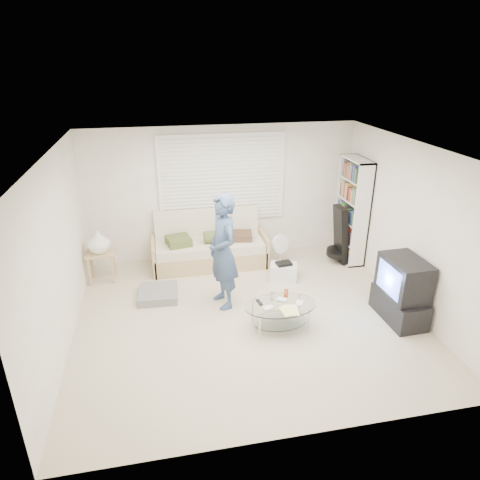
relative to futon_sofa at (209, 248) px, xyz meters
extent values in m
plane|color=#BDAE93|center=(0.32, -1.87, -0.33)|extent=(5.00, 5.00, 0.00)
cube|color=silver|center=(0.32, 0.38, 0.92)|extent=(5.00, 0.02, 2.50)
cube|color=silver|center=(0.32, -4.12, 0.92)|extent=(5.00, 0.02, 2.50)
cube|color=silver|center=(-2.18, -1.87, 0.92)|extent=(0.02, 4.50, 2.50)
cube|color=silver|center=(2.82, -1.87, 0.92)|extent=(0.02, 4.50, 2.50)
cube|color=white|center=(0.32, -1.87, 2.17)|extent=(5.00, 4.50, 0.02)
cube|color=white|center=(0.32, 0.35, 1.22)|extent=(2.32, 0.06, 1.62)
cube|color=black|center=(0.32, 0.33, 1.22)|extent=(2.20, 0.01, 1.50)
cube|color=silver|center=(0.32, 0.31, 1.22)|extent=(2.16, 0.04, 1.50)
cube|color=silver|center=(0.32, 0.33, 1.22)|extent=(2.32, 0.08, 1.62)
cube|color=tan|center=(0.00, -0.04, -0.17)|extent=(2.03, 0.81, 0.32)
cube|color=beige|center=(0.00, -0.06, 0.07)|extent=(1.95, 0.75, 0.16)
cube|color=beige|center=(0.00, 0.28, 0.37)|extent=(1.95, 0.23, 0.62)
cube|color=tan|center=(-1.01, -0.04, -0.05)|extent=(0.06, 0.81, 0.57)
cube|color=tan|center=(1.01, -0.04, -0.05)|extent=(0.06, 0.81, 0.57)
cube|color=#3B4B22|center=(-0.56, -0.09, 0.22)|extent=(0.48, 0.48, 0.14)
cylinder|color=#3B4B22|center=(0.15, -0.12, 0.26)|extent=(0.51, 0.22, 0.22)
cube|color=#4B3625|center=(0.61, -0.06, 0.21)|extent=(0.42, 0.42, 0.12)
cube|color=slate|center=(-0.98, -1.04, -0.27)|extent=(0.65, 0.65, 0.14)
cube|color=tan|center=(-1.90, -0.27, 0.19)|extent=(0.47, 0.38, 0.04)
cube|color=tan|center=(-2.09, -0.41, -0.08)|extent=(0.04, 0.04, 0.51)
cube|color=tan|center=(-1.71, -0.41, -0.08)|extent=(0.04, 0.04, 0.51)
cube|color=tan|center=(-2.09, -0.13, -0.08)|extent=(0.04, 0.04, 0.51)
cube|color=tan|center=(-1.71, -0.13, -0.08)|extent=(0.04, 0.04, 0.51)
imported|color=white|center=(-1.90, -0.27, 0.40)|extent=(0.38, 0.38, 0.40)
cube|color=white|center=(2.65, -0.27, 0.64)|extent=(0.31, 0.82, 1.95)
cube|color=black|center=(2.41, -0.41, 0.23)|extent=(0.25, 0.39, 1.09)
cylinder|color=black|center=(2.36, -0.41, -0.13)|extent=(0.39, 0.40, 0.15)
cylinder|color=white|center=(1.29, -0.26, -0.32)|extent=(0.24, 0.24, 0.03)
cylinder|color=white|center=(1.29, -0.26, -0.17)|extent=(0.03, 0.03, 0.31)
cylinder|color=white|center=(1.29, -0.26, 0.09)|extent=(0.37, 0.25, 0.36)
cylinder|color=white|center=(1.29, -0.26, 0.09)|extent=(0.11, 0.09, 0.09)
cube|color=white|center=(1.19, -0.84, -0.20)|extent=(0.54, 0.45, 0.28)
cube|color=black|center=(1.19, -0.84, -0.04)|extent=(0.28, 0.21, 0.05)
cube|color=black|center=(2.52, -2.35, -0.14)|extent=(0.50, 0.90, 0.40)
cube|color=black|center=(2.52, -2.35, 0.35)|extent=(0.51, 0.75, 0.57)
cube|color=#6886FE|center=(2.28, -2.35, 0.35)|extent=(0.04, 0.57, 0.44)
ellipsoid|color=silver|center=(0.72, -2.24, 0.04)|extent=(1.05, 0.68, 0.02)
ellipsoid|color=silver|center=(0.72, -2.24, -0.22)|extent=(0.80, 0.52, 0.01)
cylinder|color=silver|center=(0.37, -2.46, -0.16)|extent=(0.03, 0.03, 0.36)
cylinder|color=silver|center=(1.08, -2.44, -0.16)|extent=(0.03, 0.03, 0.36)
cylinder|color=silver|center=(0.36, -2.04, -0.16)|extent=(0.03, 0.03, 0.36)
cylinder|color=silver|center=(1.07, -2.03, -0.16)|extent=(0.03, 0.03, 0.36)
cube|color=white|center=(0.51, -2.32, 0.07)|extent=(0.16, 0.13, 0.04)
cube|color=white|center=(0.76, -2.15, 0.07)|extent=(0.17, 0.15, 0.04)
cube|color=white|center=(0.98, -2.28, 0.07)|extent=(0.15, 0.17, 0.04)
cylinder|color=silver|center=(0.64, -2.07, 0.10)|extent=(0.06, 0.06, 0.11)
cylinder|color=#CD5830|center=(0.85, -2.05, 0.11)|extent=(0.06, 0.06, 0.12)
cube|color=black|center=(0.44, -2.13, 0.06)|extent=(0.07, 0.16, 0.02)
cube|color=white|center=(0.82, -2.41, 0.05)|extent=(0.25, 0.31, 0.01)
cube|color=#EEF17D|center=(0.77, -2.43, 0.06)|extent=(0.21, 0.27, 0.01)
imported|color=navy|center=(0.03, -1.44, 0.57)|extent=(0.58, 0.74, 1.81)
camera|label=1|loc=(-0.86, -7.19, 3.29)|focal=32.00mm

